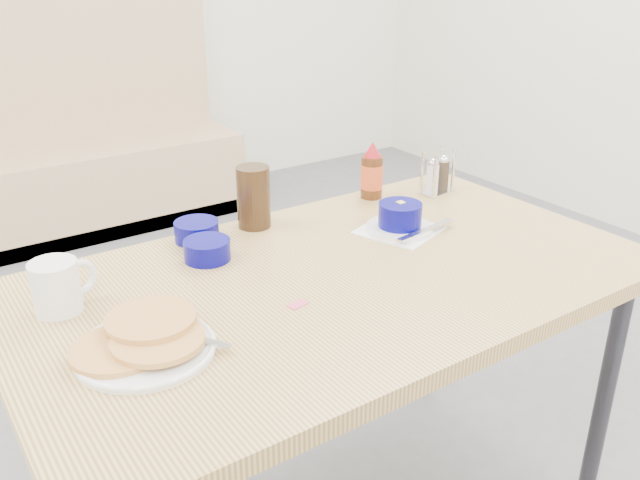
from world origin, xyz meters
TOP-DOWN VIEW (x-y plane):
  - booth_bench at (0.00, 2.78)m, footprint 1.90×0.56m
  - dining_table at (0.00, 0.25)m, footprint 1.40×0.80m
  - pancake_plate at (-0.46, 0.19)m, footprint 0.26×0.25m
  - coffee_mug at (-0.54, 0.43)m, footprint 0.14×0.09m
  - grits_setting at (0.27, 0.35)m, footprint 0.25×0.23m
  - creamer_bowl at (-0.17, 0.59)m, footprint 0.11×0.11m
  - butter_bowl at (-0.20, 0.48)m, footprint 0.11×0.11m
  - amber_tumbler at (-0.01, 0.59)m, footprint 0.09×0.09m
  - condiment_caddy at (0.55, 0.52)m, footprint 0.11×0.08m
  - syrup_bottle at (0.37, 0.59)m, footprint 0.06×0.06m
  - sugar_wrapper at (-0.15, 0.18)m, footprint 0.04×0.03m

SIDE VIEW (x-z plane):
  - booth_bench at x=0.00m, z-range -0.26..0.96m
  - dining_table at x=0.00m, z-range 0.32..1.08m
  - sugar_wrapper at x=-0.15m, z-range 0.76..0.76m
  - pancake_plate at x=-0.46m, z-range 0.76..0.80m
  - butter_bowl at x=-0.20m, z-range 0.76..0.81m
  - creamer_bowl at x=-0.17m, z-range 0.76..0.81m
  - grits_setting at x=0.27m, z-range 0.75..0.83m
  - condiment_caddy at x=0.55m, z-range 0.74..0.87m
  - coffee_mug at x=-0.54m, z-range 0.76..0.87m
  - syrup_bottle at x=0.37m, z-range 0.75..0.91m
  - amber_tumbler at x=-0.01m, z-range 0.76..0.92m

